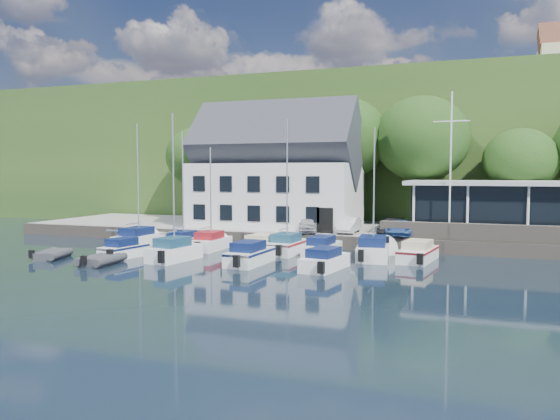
% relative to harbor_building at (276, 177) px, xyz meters
% --- Properties ---
extents(ground, '(180.00, 180.00, 0.00)m').
position_rel_harbor_building_xyz_m(ground, '(7.00, -16.50, -5.35)').
color(ground, black).
rests_on(ground, ground).
extents(quay, '(60.00, 13.00, 1.00)m').
position_rel_harbor_building_xyz_m(quay, '(7.00, 1.00, -4.85)').
color(quay, '#9B9B96').
rests_on(quay, ground).
extents(quay_face, '(60.00, 0.30, 1.00)m').
position_rel_harbor_building_xyz_m(quay_face, '(7.00, -5.50, -4.85)').
color(quay_face, '#6D6357').
rests_on(quay_face, ground).
extents(hillside, '(160.00, 75.00, 16.00)m').
position_rel_harbor_building_xyz_m(hillside, '(7.00, 45.50, 2.65)').
color(hillside, '#284B1C').
rests_on(hillside, ground).
extents(field_patch, '(50.00, 30.00, 0.30)m').
position_rel_harbor_building_xyz_m(field_patch, '(15.00, 53.50, 10.80)').
color(field_patch, '#566834').
rests_on(field_patch, hillside).
extents(harbor_building, '(14.40, 8.20, 8.70)m').
position_rel_harbor_building_xyz_m(harbor_building, '(0.00, 0.00, 0.00)').
color(harbor_building, silver).
rests_on(harbor_building, quay).
extents(club_pavilion, '(13.20, 7.20, 4.10)m').
position_rel_harbor_building_xyz_m(club_pavilion, '(18.00, -0.50, -2.30)').
color(club_pavilion, black).
rests_on(club_pavilion, quay).
extents(seawall, '(18.00, 0.50, 1.20)m').
position_rel_harbor_building_xyz_m(seawall, '(19.00, -5.10, -3.75)').
color(seawall, '#6D6357').
rests_on(seawall, quay).
extents(gangway, '(1.20, 6.00, 1.40)m').
position_rel_harbor_building_xyz_m(gangway, '(-9.50, -7.50, -5.35)').
color(gangway, silver).
rests_on(gangway, ground).
extents(car_silver, '(2.39, 3.72, 1.18)m').
position_rel_harbor_building_xyz_m(car_silver, '(4.10, -4.10, -3.76)').
color(car_silver, '#BBBAC0').
rests_on(car_silver, quay).
extents(car_white, '(1.39, 3.81, 1.25)m').
position_rel_harbor_building_xyz_m(car_white, '(7.18, -3.09, -3.73)').
color(car_white, silver).
rests_on(car_white, quay).
extents(car_dgrey, '(1.73, 4.22, 1.22)m').
position_rel_harbor_building_xyz_m(car_dgrey, '(10.54, -3.55, -3.74)').
color(car_dgrey, '#2B2C30').
rests_on(car_dgrey, quay).
extents(car_blue, '(1.50, 3.74, 1.27)m').
position_rel_harbor_building_xyz_m(car_blue, '(11.30, -3.86, -3.71)').
color(car_blue, '#2E4F8C').
rests_on(car_blue, quay).
extents(flagpole, '(2.51, 0.20, 10.45)m').
position_rel_harbor_building_xyz_m(flagpole, '(14.80, -4.43, 0.88)').
color(flagpole, silver).
rests_on(flagpole, quay).
extents(tree_0, '(6.94, 6.94, 9.49)m').
position_rel_harbor_building_xyz_m(tree_0, '(-10.56, 5.57, 0.39)').
color(tree_0, black).
rests_on(tree_0, quay).
extents(tree_1, '(7.46, 7.46, 10.20)m').
position_rel_harbor_building_xyz_m(tree_1, '(-5.30, 5.92, 0.75)').
color(tree_1, black).
rests_on(tree_1, quay).
extents(tree_2, '(8.60, 8.60, 11.75)m').
position_rel_harbor_building_xyz_m(tree_2, '(4.70, 5.03, 1.53)').
color(tree_2, black).
rests_on(tree_2, quay).
extents(tree_3, '(8.44, 8.44, 11.54)m').
position_rel_harbor_building_xyz_m(tree_3, '(11.88, 5.20, 1.42)').
color(tree_3, black).
rests_on(tree_3, quay).
extents(tree_4, '(6.23, 6.23, 8.51)m').
position_rel_harbor_building_xyz_m(tree_4, '(20.07, 5.62, -0.09)').
color(tree_4, black).
rests_on(tree_4, quay).
extents(boat_r1_0, '(2.38, 6.56, 9.14)m').
position_rel_harbor_building_xyz_m(boat_r1_0, '(-8.12, -9.03, -0.78)').
color(boat_r1_0, white).
rests_on(boat_r1_0, ground).
extents(boat_r1_1, '(1.93, 5.48, 8.22)m').
position_rel_harbor_building_xyz_m(boat_r1_1, '(-4.23, -8.95, -1.24)').
color(boat_r1_1, white).
rests_on(boat_r1_1, ground).
extents(boat_r1_2, '(1.89, 5.69, 8.52)m').
position_rel_harbor_building_xyz_m(boat_r1_2, '(-1.93, -8.90, -1.09)').
color(boat_r1_2, white).
rests_on(boat_r1_2, ground).
extents(boat_r1_3, '(2.78, 5.47, 1.38)m').
position_rel_harbor_building_xyz_m(boat_r1_3, '(2.38, -9.45, -4.66)').
color(boat_r1_3, white).
rests_on(boat_r1_3, ground).
extents(boat_r1_4, '(2.37, 5.78, 9.11)m').
position_rel_harbor_building_xyz_m(boat_r1_4, '(4.07, -8.97, -0.80)').
color(boat_r1_4, white).
rests_on(boat_r1_4, ground).
extents(boat_r1_5, '(2.11, 6.33, 1.39)m').
position_rel_harbor_building_xyz_m(boat_r1_5, '(6.67, -9.03, -4.65)').
color(boat_r1_5, white).
rests_on(boat_r1_5, ground).
extents(boat_r1_6, '(2.98, 6.94, 9.41)m').
position_rel_harbor_building_xyz_m(boat_r1_6, '(10.19, -9.12, -0.65)').
color(boat_r1_6, white).
rests_on(boat_r1_6, ground).
extents(boat_r1_7, '(2.84, 6.35, 1.38)m').
position_rel_harbor_building_xyz_m(boat_r1_7, '(13.09, -9.04, -4.66)').
color(boat_r1_7, white).
rests_on(boat_r1_7, ground).
extents(boat_r2_0, '(2.39, 5.20, 1.37)m').
position_rel_harbor_building_xyz_m(boat_r2_0, '(-5.74, -14.31, -4.67)').
color(boat_r2_0, white).
rests_on(boat_r2_0, ground).
extents(boat_r2_1, '(2.82, 5.85, 9.55)m').
position_rel_harbor_building_xyz_m(boat_r2_1, '(-1.88, -14.25, -0.57)').
color(boat_r2_1, white).
rests_on(boat_r2_1, ground).
extents(boat_r2_2, '(2.22, 6.02, 1.48)m').
position_rel_harbor_building_xyz_m(boat_r2_2, '(3.30, -13.88, -4.61)').
color(boat_r2_2, white).
rests_on(boat_r2_2, ground).
extents(boat_r2_3, '(2.74, 5.87, 1.35)m').
position_rel_harbor_building_xyz_m(boat_r2_3, '(8.20, -14.10, -4.68)').
color(boat_r2_3, white).
rests_on(boat_r2_3, ground).
extents(dinghy_0, '(2.71, 3.54, 0.73)m').
position_rel_harbor_building_xyz_m(dinghy_0, '(-10.08, -16.14, -4.98)').
color(dinghy_0, '#35353A').
rests_on(dinghy_0, ground).
extents(dinghy_1, '(2.17, 3.40, 0.77)m').
position_rel_harbor_building_xyz_m(dinghy_1, '(-5.47, -17.00, -4.97)').
color(dinghy_1, '#35353A').
rests_on(dinghy_1, ground).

